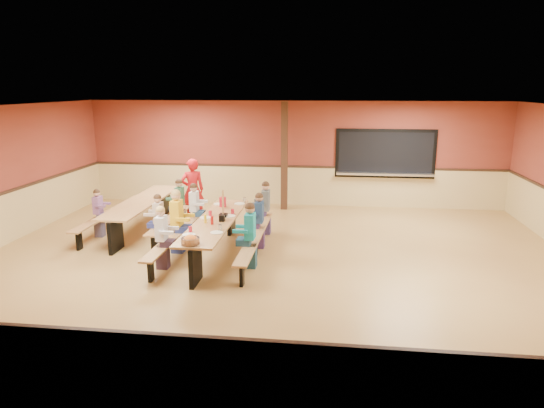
# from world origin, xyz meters

# --- Properties ---
(ground) EXTENTS (12.00, 12.00, 0.00)m
(ground) POSITION_xyz_m (0.00, 0.00, 0.00)
(ground) COLOR olive
(ground) RESTS_ON ground
(room_envelope) EXTENTS (12.04, 10.04, 3.02)m
(room_envelope) POSITION_xyz_m (0.00, 0.00, 0.69)
(room_envelope) COLOR maroon
(room_envelope) RESTS_ON ground
(kitchen_pass_through) EXTENTS (2.78, 0.28, 1.38)m
(kitchen_pass_through) POSITION_xyz_m (2.60, 4.96, 1.49)
(kitchen_pass_through) COLOR black
(kitchen_pass_through) RESTS_ON ground
(structural_post) EXTENTS (0.18, 0.18, 3.00)m
(structural_post) POSITION_xyz_m (-0.20, 4.40, 1.50)
(structural_post) COLOR #311B10
(structural_post) RESTS_ON ground
(cafeteria_table_main) EXTENTS (1.91, 3.70, 0.74)m
(cafeteria_table_main) POSITION_xyz_m (-1.22, 0.43, 0.53)
(cafeteria_table_main) COLOR #9F6F3F
(cafeteria_table_main) RESTS_ON ground
(cafeteria_table_second) EXTENTS (1.91, 3.70, 0.74)m
(cafeteria_table_second) POSITION_xyz_m (-3.36, 1.90, 0.53)
(cafeteria_table_second) COLOR #9F6F3F
(cafeteria_table_second) RESTS_ON ground
(seated_child_white_left) EXTENTS (0.37, 0.30, 1.20)m
(seated_child_white_left) POSITION_xyz_m (-2.05, -0.48, 0.60)
(seated_child_white_left) COLOR silver
(seated_child_white_left) RESTS_ON ground
(seated_adult_yellow) EXTENTS (0.42, 0.35, 1.32)m
(seated_adult_yellow) POSITION_xyz_m (-2.05, 0.45, 0.66)
(seated_adult_yellow) COLOR gold
(seated_adult_yellow) RESTS_ON ground
(seated_child_grey_left) EXTENTS (0.36, 0.30, 1.20)m
(seated_child_grey_left) POSITION_xyz_m (-2.05, 1.75, 0.60)
(seated_child_grey_left) COLOR silver
(seated_child_grey_left) RESTS_ON ground
(seated_child_teal_right) EXTENTS (0.39, 0.32, 1.25)m
(seated_child_teal_right) POSITION_xyz_m (-0.40, -0.23, 0.63)
(seated_child_teal_right) COLOR teal
(seated_child_teal_right) RESTS_ON ground
(seated_child_navy_right) EXTENTS (0.36, 0.29, 1.19)m
(seated_child_navy_right) POSITION_xyz_m (-0.40, 0.95, 0.59)
(seated_child_navy_right) COLOR navy
(seated_child_navy_right) RESTS_ON ground
(seated_child_char_right) EXTENTS (0.38, 0.31, 1.23)m
(seated_child_char_right) POSITION_xyz_m (-0.40, 1.98, 0.62)
(seated_child_char_right) COLOR #4A5053
(seated_child_char_right) RESTS_ON ground
(seated_child_purple_sec) EXTENTS (0.32, 0.26, 1.10)m
(seated_child_purple_sec) POSITION_xyz_m (-4.19, 1.29, 0.55)
(seated_child_purple_sec) COLOR #764A77
(seated_child_purple_sec) RESTS_ON ground
(seated_child_green_sec) EXTENTS (0.37, 0.30, 1.20)m
(seated_child_green_sec) POSITION_xyz_m (-2.54, 2.18, 0.60)
(seated_child_green_sec) COLOR #356B4B
(seated_child_green_sec) RESTS_ON ground
(seated_child_tan_sec) EXTENTS (0.35, 0.28, 1.16)m
(seated_child_tan_sec) POSITION_xyz_m (-2.54, 0.70, 0.58)
(seated_child_tan_sec) COLOR #B5A08F
(seated_child_tan_sec) RESTS_ON ground
(standing_woman) EXTENTS (0.70, 0.61, 1.62)m
(standing_woman) POSITION_xyz_m (-2.40, 2.87, 0.81)
(standing_woman) COLOR red
(standing_woman) RESTS_ON ground
(punch_pitcher) EXTENTS (0.16, 0.16, 0.22)m
(punch_pitcher) POSITION_xyz_m (-1.32, 1.53, 0.85)
(punch_pitcher) COLOR red
(punch_pitcher) RESTS_ON cafeteria_table_main
(chip_bowl) EXTENTS (0.32, 0.32, 0.15)m
(chip_bowl) POSITION_xyz_m (-1.28, -1.19, 0.81)
(chip_bowl) COLOR orange
(chip_bowl) RESTS_ON cafeteria_table_main
(napkin_dispenser) EXTENTS (0.10, 0.14, 0.13)m
(napkin_dispenser) POSITION_xyz_m (-1.06, 0.34, 0.80)
(napkin_dispenser) COLOR black
(napkin_dispenser) RESTS_ON cafeteria_table_main
(condiment_mustard) EXTENTS (0.06, 0.06, 0.17)m
(condiment_mustard) POSITION_xyz_m (-1.37, 0.17, 0.82)
(condiment_mustard) COLOR yellow
(condiment_mustard) RESTS_ON cafeteria_table_main
(condiment_ketchup) EXTENTS (0.06, 0.06, 0.17)m
(condiment_ketchup) POSITION_xyz_m (-1.21, 0.08, 0.82)
(condiment_ketchup) COLOR #B2140F
(condiment_ketchup) RESTS_ON cafeteria_table_main
(table_paddle) EXTENTS (0.16, 0.16, 0.56)m
(table_paddle) POSITION_xyz_m (-1.12, 0.69, 0.88)
(table_paddle) COLOR black
(table_paddle) RESTS_ON cafeteria_table_main
(place_settings) EXTENTS (0.65, 3.30, 0.11)m
(place_settings) POSITION_xyz_m (-1.22, 0.43, 0.80)
(place_settings) COLOR beige
(place_settings) RESTS_ON cafeteria_table_main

